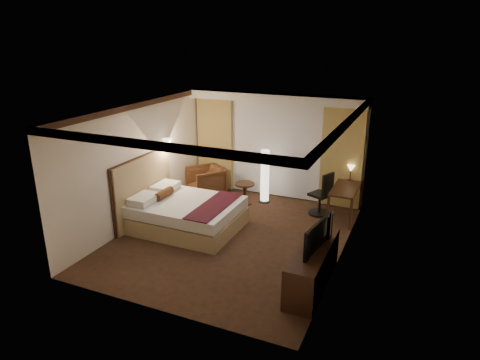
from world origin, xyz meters
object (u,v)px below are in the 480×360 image
at_px(floor_lamp, 265,176).
at_px(television, 313,231).
at_px(office_chair, 320,193).
at_px(dresser, 312,267).
at_px(armchair, 206,180).
at_px(bed, 188,214).
at_px(desk, 345,202).
at_px(side_table, 245,193).

bearing_deg(floor_lamp, television, -57.68).
bearing_deg(office_chair, dresser, -54.64).
xyz_separation_m(office_chair, dresser, (0.62, -3.05, -0.18)).
distance_m(office_chair, dresser, 3.11).
height_order(office_chair, television, television).
relative_size(armchair, office_chair, 0.81).
xyz_separation_m(bed, desk, (3.03, 1.98, 0.05)).
distance_m(bed, armchair, 1.99).
xyz_separation_m(side_table, desk, (2.45, 0.16, 0.10)).
bearing_deg(television, desk, 9.64).
distance_m(armchair, floor_lamp, 1.59).
bearing_deg(dresser, floor_lamp, 122.69).
relative_size(floor_lamp, desk, 1.04).
bearing_deg(television, floor_lamp, 41.59).
relative_size(armchair, television, 0.81).
xyz_separation_m(side_table, television, (2.47, -2.93, 0.75)).
bearing_deg(floor_lamp, armchair, -171.37).
height_order(armchair, floor_lamp, floor_lamp).
bearing_deg(side_table, television, -49.91).
height_order(side_table, floor_lamp, floor_lamp).
height_order(bed, office_chair, office_chair).
xyz_separation_m(side_table, office_chair, (1.88, 0.11, 0.26)).
bearing_deg(television, armchair, 59.38).
height_order(office_chair, dresser, office_chair).
relative_size(side_table, desk, 0.41).
bearing_deg(floor_lamp, side_table, -141.84).
relative_size(armchair, side_table, 1.59).
bearing_deg(television, side_table, 49.36).
relative_size(armchair, floor_lamp, 0.63).
height_order(desk, office_chair, office_chair).
relative_size(side_table, office_chair, 0.51).
distance_m(side_table, television, 3.91).
relative_size(floor_lamp, television, 1.29).
bearing_deg(armchair, television, -0.28).
distance_m(side_table, dresser, 3.85).
height_order(floor_lamp, desk, floor_lamp).
height_order(desk, dresser, desk).
bearing_deg(side_table, floor_lamp, 38.16).
xyz_separation_m(desk, television, (0.02, -3.10, 0.64)).
bearing_deg(armchair, bed, -34.11).
bearing_deg(armchair, dresser, -0.05).
bearing_deg(bed, office_chair, 38.13).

